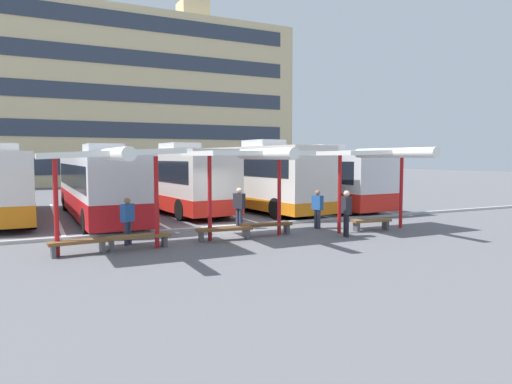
% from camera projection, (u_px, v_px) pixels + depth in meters
% --- Properties ---
extents(ground_plane, '(160.00, 160.00, 0.00)m').
position_uv_depth(ground_plane, '(226.00, 230.00, 18.45)').
color(ground_plane, slate).
extents(terminal_building, '(42.82, 10.11, 21.08)m').
position_uv_depth(terminal_building, '(100.00, 100.00, 50.33)').
color(terminal_building, '#D1BC8C').
rests_on(terminal_building, ground).
extents(coach_bus_0, '(2.70, 11.40, 3.50)m').
position_uv_depth(coach_bus_0, '(3.00, 185.00, 21.61)').
color(coach_bus_0, silver).
rests_on(coach_bus_0, ground).
extents(coach_bus_1, '(2.71, 12.21, 3.48)m').
position_uv_depth(coach_bus_1, '(99.00, 185.00, 21.59)').
color(coach_bus_1, silver).
rests_on(coach_bus_1, ground).
extents(coach_bus_2, '(3.70, 12.26, 3.63)m').
position_uv_depth(coach_bus_2, '(169.00, 179.00, 25.30)').
color(coach_bus_2, silver).
rests_on(coach_bus_2, ground).
extents(coach_bus_3, '(3.49, 12.51, 3.81)m').
position_uv_depth(coach_bus_3, '(249.00, 177.00, 25.91)').
color(coach_bus_3, silver).
rests_on(coach_bus_3, ground).
extents(coach_bus_4, '(3.07, 12.51, 3.60)m').
position_uv_depth(coach_bus_4, '(307.00, 178.00, 27.36)').
color(coach_bus_4, silver).
rests_on(coach_bus_4, ground).
extents(lane_stripe_1, '(0.16, 14.00, 0.01)m').
position_uv_depth(lane_stripe_1, '(56.00, 218.00, 22.08)').
color(lane_stripe_1, white).
rests_on(lane_stripe_1, ground).
extents(lane_stripe_2, '(0.16, 14.00, 0.01)m').
position_uv_depth(lane_stripe_2, '(140.00, 213.00, 23.82)').
color(lane_stripe_2, white).
rests_on(lane_stripe_2, ground).
extents(lane_stripe_3, '(0.16, 14.00, 0.01)m').
position_uv_depth(lane_stripe_3, '(212.00, 209.00, 25.55)').
color(lane_stripe_3, white).
rests_on(lane_stripe_3, ground).
extents(lane_stripe_4, '(0.16, 14.00, 0.01)m').
position_uv_depth(lane_stripe_4, '(275.00, 206.00, 27.28)').
color(lane_stripe_4, white).
rests_on(lane_stripe_4, ground).
extents(lane_stripe_5, '(0.16, 14.00, 0.01)m').
position_uv_depth(lane_stripe_5, '(330.00, 203.00, 29.01)').
color(lane_stripe_5, white).
rests_on(lane_stripe_5, ground).
extents(waiting_shelter_0, '(3.94, 5.15, 3.17)m').
position_uv_depth(waiting_shelter_0, '(109.00, 156.00, 13.61)').
color(waiting_shelter_0, red).
rests_on(waiting_shelter_0, ground).
extents(bench_0, '(1.71, 0.57, 0.45)m').
position_uv_depth(bench_0, '(78.00, 244.00, 13.60)').
color(bench_0, brown).
rests_on(bench_0, ground).
extents(bench_1, '(1.98, 0.46, 0.45)m').
position_uv_depth(bench_1, '(138.00, 238.00, 14.55)').
color(bench_1, brown).
rests_on(bench_1, ground).
extents(waiting_shelter_1, '(3.74, 5.10, 3.18)m').
position_uv_depth(waiting_shelter_1, '(249.00, 155.00, 16.14)').
color(waiting_shelter_1, red).
rests_on(waiting_shelter_1, ground).
extents(bench_2, '(2.00, 0.63, 0.45)m').
position_uv_depth(bench_2, '(224.00, 231.00, 16.04)').
color(bench_2, brown).
rests_on(bench_2, ground).
extents(bench_3, '(2.00, 0.62, 0.45)m').
position_uv_depth(bench_3, '(266.00, 226.00, 17.11)').
color(bench_3, brown).
rests_on(bench_3, ground).
extents(waiting_shelter_2, '(4.08, 4.50, 3.24)m').
position_uv_depth(waiting_shelter_2, '(377.00, 155.00, 17.77)').
color(waiting_shelter_2, red).
rests_on(waiting_shelter_2, ground).
extents(bench_4, '(1.67, 0.62, 0.45)m').
position_uv_depth(bench_4, '(371.00, 222.00, 18.19)').
color(bench_4, brown).
rests_on(bench_4, ground).
extents(platform_kerb, '(44.00, 0.24, 0.12)m').
position_uv_depth(platform_kerb, '(223.00, 227.00, 18.71)').
color(platform_kerb, '#ADADA8').
rests_on(platform_kerb, ground).
extents(waiting_passenger_0, '(0.49, 0.46, 1.57)m').
position_uv_depth(waiting_passenger_0, '(128.00, 218.00, 15.16)').
color(waiting_passenger_0, '#33384C').
rests_on(waiting_passenger_0, ground).
extents(waiting_passenger_1, '(0.32, 0.49, 1.57)m').
position_uv_depth(waiting_passenger_1, '(317.00, 207.00, 18.61)').
color(waiting_passenger_1, '#33384C').
rests_on(waiting_passenger_1, ground).
extents(waiting_passenger_2, '(0.35, 0.53, 1.70)m').
position_uv_depth(waiting_passenger_2, '(346.00, 210.00, 16.68)').
color(waiting_passenger_2, black).
rests_on(waiting_passenger_2, ground).
extents(waiting_passenger_3, '(0.42, 0.53, 1.66)m').
position_uv_depth(waiting_passenger_3, '(239.00, 205.00, 18.65)').
color(waiting_passenger_3, '#33384C').
rests_on(waiting_passenger_3, ground).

